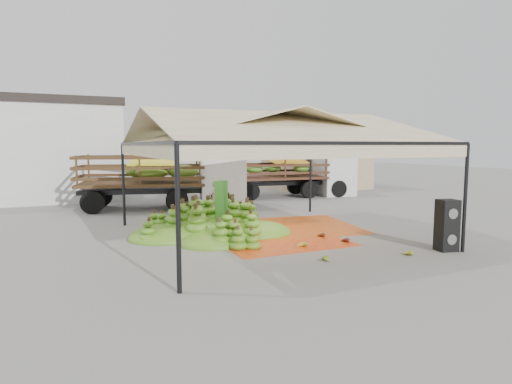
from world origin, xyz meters
name	(u,v)px	position (x,y,z in m)	size (l,w,h in m)	color
ground	(270,237)	(0.00, 0.00, 0.00)	(90.00, 90.00, 0.00)	slate
canopy_tent	(270,134)	(0.00, 0.00, 3.30)	(8.10, 8.10, 4.00)	black
building_tan	(316,158)	(10.00, 13.00, 2.07)	(6.30, 5.30, 4.10)	tan
tarp_left	(277,239)	(0.06, -0.42, 0.01)	(3.83, 3.65, 0.01)	orange
tarp_right	(301,226)	(1.85, 1.17, 0.01)	(3.84, 4.03, 0.01)	#CF6413
banana_heap	(216,218)	(-1.54, 0.87, 0.59)	(5.52, 4.53, 1.18)	#3A7E1A
hand_yellow_a	(407,252)	(2.26, -3.70, 0.10)	(0.43, 0.35, 0.20)	gold
hand_yellow_b	(302,244)	(0.17, -1.75, 0.11)	(0.46, 0.38, 0.21)	#AE9222
hand_red_a	(344,240)	(1.66, -1.72, 0.10)	(0.45, 0.37, 0.20)	#5F2D15
hand_red_b	(320,235)	(1.41, -0.79, 0.10)	(0.44, 0.36, 0.20)	#5D3115
hand_green	(322,257)	(-0.09, -3.20, 0.11)	(0.46, 0.38, 0.21)	#4A7518
hanging_bunches	(259,155)	(-0.05, 0.69, 2.62)	(4.74, 0.24, 0.20)	#4D811A
speaker_stack	(447,225)	(3.70, -3.70, 0.72)	(0.60, 0.55, 1.44)	black
banana_leaves	(225,236)	(-1.30, 0.65, 0.00)	(0.96, 1.36, 3.70)	#206D1D
vendor	(215,201)	(-0.75, 3.19, 0.82)	(0.60, 0.39, 1.64)	gray
truck_left	(170,174)	(-1.44, 7.63, 1.59)	(7.90, 4.29, 2.58)	#4D3619
truck_right	(297,170)	(6.39, 9.31, 1.51)	(7.38, 3.39, 2.44)	#4A2918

